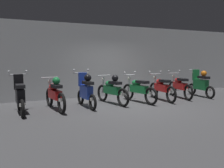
{
  "coord_description": "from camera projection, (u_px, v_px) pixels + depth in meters",
  "views": [
    {
      "loc": [
        -3.99,
        -7.2,
        1.66
      ],
      "look_at": [
        -0.59,
        0.36,
        0.75
      ],
      "focal_mm": 37.44,
      "sensor_mm": 36.0,
      "label": 1
    }
  ],
  "objects": [
    {
      "name": "motorbike_slot_5",
      "position": [
        162.0,
        88.0,
        9.25
      ],
      "size": [
        0.59,
        1.95,
        1.15
      ],
      "color": "black",
      "rests_on": "ground"
    },
    {
      "name": "motorbike_slot_0",
      "position": [
        20.0,
        96.0,
        7.03
      ],
      "size": [
        0.59,
        1.68,
        1.29
      ],
      "color": "black",
      "rests_on": "ground"
    },
    {
      "name": "motorbike_slot_6",
      "position": [
        180.0,
        86.0,
        9.83
      ],
      "size": [
        0.61,
        1.93,
        1.15
      ],
      "color": "black",
      "rests_on": "ground"
    },
    {
      "name": "back_wall",
      "position": [
        105.0,
        61.0,
        10.37
      ],
      "size": [
        16.0,
        0.3,
        3.1
      ],
      "primitive_type": "cube",
      "color": "#9EA0A3",
      "rests_on": "ground"
    },
    {
      "name": "motorbike_slot_1",
      "position": [
        55.0,
        94.0,
        7.5
      ],
      "size": [
        0.56,
        1.95,
        1.08
      ],
      "color": "black",
      "rests_on": "ground"
    },
    {
      "name": "motorbike_slot_2",
      "position": [
        86.0,
        91.0,
        7.92
      ],
      "size": [
        0.59,
        1.68,
        1.29
      ],
      "color": "black",
      "rests_on": "ground"
    },
    {
      "name": "motorbike_slot_7",
      "position": [
        200.0,
        84.0,
        10.15
      ],
      "size": [
        0.56,
        1.68,
        1.18
      ],
      "color": "black",
      "rests_on": "ground"
    },
    {
      "name": "ground_plane",
      "position": [
        131.0,
        105.0,
        8.33
      ],
      "size": [
        80.0,
        80.0,
        0.0
      ],
      "primitive_type": "plane",
      "color": "#424244"
    },
    {
      "name": "motorbike_slot_3",
      "position": [
        112.0,
        90.0,
        8.51
      ],
      "size": [
        0.61,
        1.93,
        1.08
      ],
      "color": "black",
      "rests_on": "ground"
    },
    {
      "name": "motorbike_slot_4",
      "position": [
        138.0,
        89.0,
        8.83
      ],
      "size": [
        0.61,
        1.93,
        1.15
      ],
      "color": "black",
      "rests_on": "ground"
    }
  ]
}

